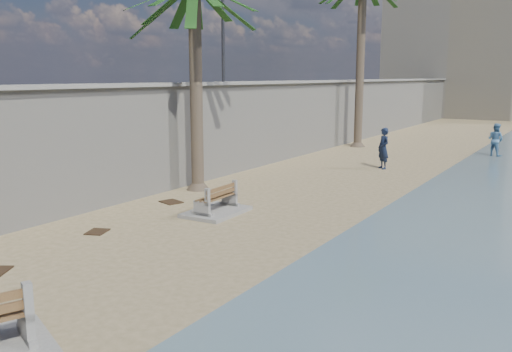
% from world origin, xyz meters
% --- Properties ---
extents(ground_plane, '(140.00, 140.00, 0.00)m').
position_xyz_m(ground_plane, '(0.00, 0.00, 0.00)').
color(ground_plane, tan).
extents(seawall, '(0.45, 70.00, 3.50)m').
position_xyz_m(seawall, '(-5.20, 20.00, 1.75)').
color(seawall, gray).
rests_on(seawall, ground_plane).
extents(wall_cap, '(0.80, 70.00, 0.12)m').
position_xyz_m(wall_cap, '(-5.20, 20.00, 3.55)').
color(wall_cap, gray).
rests_on(wall_cap, seawall).
extents(end_building, '(18.00, 12.00, 14.00)m').
position_xyz_m(end_building, '(-2.00, 52.00, 7.00)').
color(end_building, '#B7AA93').
rests_on(end_building, ground_plane).
extents(bench_far, '(1.35, 1.93, 0.79)m').
position_xyz_m(bench_far, '(-1.79, 6.95, 0.34)').
color(bench_far, gray).
rests_on(bench_far, ground_plane).
extents(person_a, '(0.85, 0.83, 1.97)m').
position_xyz_m(person_a, '(-0.35, 16.73, 0.99)').
color(person_a, '#121C34').
rests_on(person_a, ground_plane).
extents(person_b, '(1.03, 0.93, 1.76)m').
position_xyz_m(person_b, '(3.00, 23.24, 0.88)').
color(person_b, teal).
rests_on(person_b, ground_plane).
extents(debris_c, '(0.76, 0.68, 0.03)m').
position_xyz_m(debris_c, '(-3.79, 7.32, 0.01)').
color(debris_c, '#382616').
rests_on(debris_c, ground_plane).
extents(debris_d, '(0.63, 0.69, 0.03)m').
position_xyz_m(debris_d, '(-3.20, 3.87, 0.01)').
color(debris_d, '#382616').
rests_on(debris_d, ground_plane).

